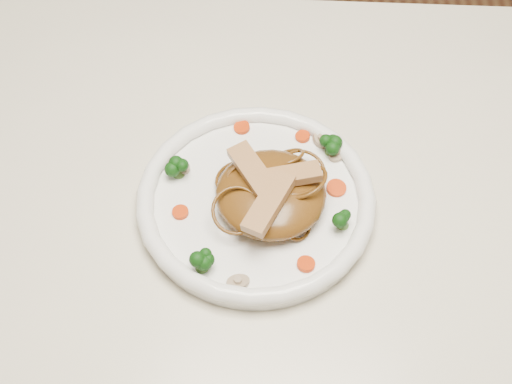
{
  "coord_description": "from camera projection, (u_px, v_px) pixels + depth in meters",
  "views": [
    {
      "loc": [
        -0.03,
        -0.41,
        1.38
      ],
      "look_at": [
        -0.05,
        0.03,
        0.78
      ],
      "focal_mm": 47.18,
      "sensor_mm": 36.0,
      "label": 1
    }
  ],
  "objects": [
    {
      "name": "table",
      "position": [
        297.0,
        272.0,
        0.83
      ],
      "size": [
        1.2,
        0.8,
        0.75
      ],
      "color": "beige",
      "rests_on": "ground"
    },
    {
      "name": "plate",
      "position": [
        256.0,
        203.0,
        0.76
      ],
      "size": [
        0.3,
        0.3,
        0.02
      ],
      "primitive_type": "cylinder",
      "rotation": [
        0.0,
        0.0,
        -0.14
      ],
      "color": "white",
      "rests_on": "table"
    },
    {
      "name": "noodle_mound",
      "position": [
        271.0,
        194.0,
        0.74
      ],
      "size": [
        0.16,
        0.16,
        0.04
      ],
      "primitive_type": "ellipsoid",
      "rotation": [
        0.0,
        0.0,
        -0.42
      ],
      "color": "brown",
      "rests_on": "plate"
    },
    {
      "name": "chicken_a",
      "position": [
        288.0,
        176.0,
        0.72
      ],
      "size": [
        0.08,
        0.04,
        0.01
      ],
      "primitive_type": "cube",
      "rotation": [
        0.0,
        0.0,
        0.25
      ],
      "color": "tan",
      "rests_on": "noodle_mound"
    },
    {
      "name": "chicken_b",
      "position": [
        254.0,
        172.0,
        0.72
      ],
      "size": [
        0.06,
        0.08,
        0.01
      ],
      "primitive_type": "cube",
      "rotation": [
        0.0,
        0.0,
        2.13
      ],
      "color": "tan",
      "rests_on": "noodle_mound"
    },
    {
      "name": "chicken_c",
      "position": [
        269.0,
        203.0,
        0.7
      ],
      "size": [
        0.06,
        0.08,
        0.01
      ],
      "primitive_type": "cube",
      "rotation": [
        0.0,
        0.0,
        4.27
      ],
      "color": "tan",
      "rests_on": "noodle_mound"
    },
    {
      "name": "broccoli_0",
      "position": [
        332.0,
        145.0,
        0.78
      ],
      "size": [
        0.03,
        0.03,
        0.03
      ],
      "primitive_type": null,
      "rotation": [
        0.0,
        0.0,
        0.1
      ],
      "color": "#11480F",
      "rests_on": "plate"
    },
    {
      "name": "broccoli_1",
      "position": [
        178.0,
        166.0,
        0.76
      ],
      "size": [
        0.03,
        0.03,
        0.03
      ],
      "primitive_type": null,
      "rotation": [
        0.0,
        0.0,
        0.09
      ],
      "color": "#11480F",
      "rests_on": "plate"
    },
    {
      "name": "broccoli_2",
      "position": [
        201.0,
        260.0,
        0.69
      ],
      "size": [
        0.04,
        0.04,
        0.03
      ],
      "primitive_type": null,
      "rotation": [
        0.0,
        0.0,
        0.42
      ],
      "color": "#11480F",
      "rests_on": "plate"
    },
    {
      "name": "broccoli_3",
      "position": [
        344.0,
        218.0,
        0.72
      ],
      "size": [
        0.03,
        0.03,
        0.03
      ],
      "primitive_type": null,
      "rotation": [
        0.0,
        0.0,
        -0.13
      ],
      "color": "#11480F",
      "rests_on": "plate"
    },
    {
      "name": "carrot_0",
      "position": [
        303.0,
        137.0,
        0.81
      ],
      "size": [
        0.02,
        0.02,
        0.0
      ],
      "primitive_type": "cylinder",
      "rotation": [
        0.0,
        0.0,
        0.08
      ],
      "color": "red",
      "rests_on": "plate"
    },
    {
      "name": "carrot_1",
      "position": [
        180.0,
        212.0,
        0.74
      ],
      "size": [
        0.02,
        0.02,
        0.0
      ],
      "primitive_type": "cylinder",
      "rotation": [
        0.0,
        0.0,
        0.3
      ],
      "color": "red",
      "rests_on": "plate"
    },
    {
      "name": "carrot_2",
      "position": [
        336.0,
        188.0,
        0.76
      ],
      "size": [
        0.03,
        0.03,
        0.0
      ],
      "primitive_type": "cylinder",
      "rotation": [
        0.0,
        0.0,
        0.31
      ],
      "color": "red",
      "rests_on": "plate"
    },
    {
      "name": "carrot_3",
      "position": [
        242.0,
        128.0,
        0.81
      ],
      "size": [
        0.02,
        0.02,
        0.0
      ],
      "primitive_type": "cylinder",
      "rotation": [
        0.0,
        0.0,
        -0.34
      ],
      "color": "red",
      "rests_on": "plate"
    },
    {
      "name": "carrot_4",
      "position": [
        306.0,
        264.0,
        0.7
      ],
      "size": [
        0.03,
        0.03,
        0.0
      ],
      "primitive_type": "cylinder",
      "rotation": [
        0.0,
        0.0,
        0.36
      ],
      "color": "red",
      "rests_on": "plate"
    },
    {
      "name": "mushroom_0",
      "position": [
        238.0,
        282.0,
        0.69
      ],
      "size": [
        0.03,
        0.03,
        0.01
      ],
      "primitive_type": "cylinder",
      "rotation": [
        0.0,
        0.0,
        0.45
      ],
      "color": "#C2B092",
      "rests_on": "plate"
    },
    {
      "name": "mushroom_1",
      "position": [
        337.0,
        154.0,
        0.79
      ],
      "size": [
        0.03,
        0.03,
        0.01
      ],
      "primitive_type": "cylinder",
      "rotation": [
        0.0,
        0.0,
        1.04
      ],
      "color": "#C2B092",
      "rests_on": "plate"
    },
    {
      "name": "mushroom_2",
      "position": [
        180.0,
        166.0,
        0.78
      ],
      "size": [
        0.04,
        0.04,
        0.01
      ],
      "primitive_type": "cylinder",
      "rotation": [
        0.0,
        0.0,
        -0.54
      ],
      "color": "#C2B092",
      "rests_on": "plate"
    },
    {
      "name": "mushroom_3",
      "position": [
        321.0,
        140.0,
        0.8
      ],
      "size": [
        0.03,
        0.03,
        0.01
      ],
      "primitive_type": "cylinder",
      "rotation": [
        0.0,
        0.0,
        2.07
      ],
      "color": "#C2B092",
      "rests_on": "plate"
    }
  ]
}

